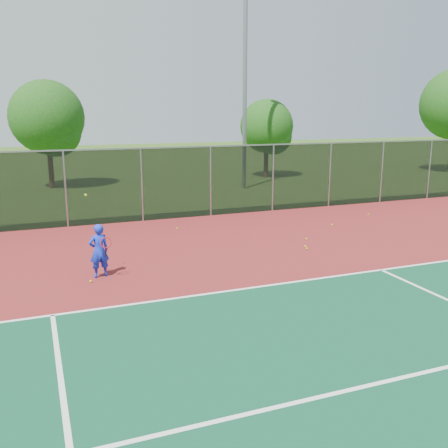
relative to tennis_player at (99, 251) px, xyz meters
name	(u,v)px	position (x,y,z in m)	size (l,w,h in m)	color
ground	(395,321)	(5.63, -5.35, -0.77)	(120.00, 120.00, 0.00)	#2F5418
court_apron	(342,291)	(5.63, -3.35, -0.76)	(30.00, 20.00, 0.02)	maroon
fence_back	(211,180)	(5.63, 6.65, 0.79)	(30.00, 0.06, 3.03)	black
tennis_player	(99,251)	(0.00, 0.00, 0.00)	(0.60, 0.64, 2.33)	#1731DB
practice_ball_0	(91,281)	(-0.31, -0.40, -0.72)	(0.07, 0.07, 0.07)	#B8C817
practice_ball_1	(177,228)	(3.54, 4.65, -0.72)	(0.07, 0.07, 0.07)	#B8C817
practice_ball_2	(305,246)	(6.84, 0.58, -0.72)	(0.07, 0.07, 0.07)	#B8C817
practice_ball_3	(307,249)	(6.74, 0.33, -0.72)	(0.07, 0.07, 0.07)	#B8C817
practice_ball_4	(369,214)	(12.10, 4.17, -0.72)	(0.07, 0.07, 0.07)	#B8C817
practice_ball_5	(332,225)	(9.48, 3.04, -0.72)	(0.07, 0.07, 0.07)	#B8C817
practice_ball_6	(306,239)	(7.38, 1.45, -0.72)	(0.07, 0.07, 0.07)	#B8C817
floodlight_n	(245,56)	(10.08, 13.28, 6.68)	(0.90, 0.40, 13.33)	gray
tree_back_left	(49,121)	(-0.37, 17.45, 3.14)	(4.24, 4.24, 6.23)	#3D2316
tree_back_mid	(268,129)	(13.57, 17.26, 2.52)	(3.58, 3.58, 5.25)	#3D2316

